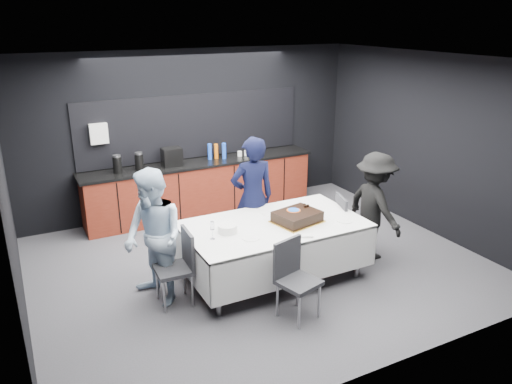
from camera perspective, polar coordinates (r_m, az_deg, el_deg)
ground at (r=7.10m, az=0.37°, el=-8.25°), size 6.00×6.00×0.00m
room_shell at (r=6.45m, az=0.41°, el=6.52°), size 6.04×5.04×2.82m
kitchenette at (r=8.75m, az=-6.42°, el=0.99°), size 4.10×0.64×2.05m
party_table at (r=6.50m, az=2.02°, el=-4.71°), size 2.32×1.32×0.78m
cake_assembly at (r=6.48m, az=4.72°, el=-2.84°), size 0.68×0.59×0.18m
plate_stack at (r=6.18m, az=-3.28°, el=-4.19°), size 0.24×0.24×0.10m
loose_plate_near at (r=6.02m, az=-0.60°, el=-5.27°), size 0.21×0.21×0.01m
loose_plate_right_a at (r=6.91m, az=5.88°, el=-2.02°), size 0.22×0.22×0.01m
loose_plate_right_b at (r=6.62m, az=10.10°, el=-3.22°), size 0.22×0.22×0.01m
loose_plate_far at (r=6.75m, az=1.53°, el=-2.45°), size 0.21×0.21×0.01m
fork_pile at (r=6.10m, az=5.81°, el=-4.99°), size 0.17×0.14×0.02m
champagne_flute at (r=5.97m, az=-5.02°, el=-3.98°), size 0.06×0.06×0.22m
chair_left at (r=6.07m, az=-8.72°, el=-7.92°), size 0.44×0.44×0.92m
chair_right at (r=7.23m, az=10.42°, el=-3.37°), size 0.52×0.52×0.92m
chair_near at (r=5.78m, az=4.34°, el=-9.25°), size 0.52×0.52×0.92m
person_center at (r=7.04m, az=-0.41°, el=-0.64°), size 0.68×0.48×1.76m
person_left at (r=6.02m, az=-11.60°, el=-5.18°), size 0.84×0.96×1.67m
person_right at (r=7.22m, az=13.39°, el=-1.58°), size 0.58×1.00×1.55m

